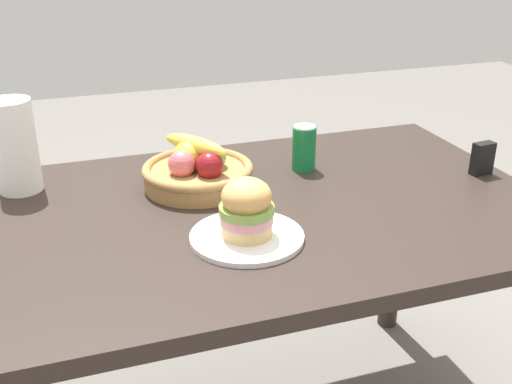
{
  "coord_description": "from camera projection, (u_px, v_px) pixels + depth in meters",
  "views": [
    {
      "loc": [
        -0.46,
        -1.31,
        1.41
      ],
      "look_at": [
        -0.04,
        -0.05,
        0.81
      ],
      "focal_mm": 43.74,
      "sensor_mm": 36.0,
      "label": 1
    }
  ],
  "objects": [
    {
      "name": "plate",
      "position": [
        247.0,
        237.0,
        1.37
      ],
      "size": [
        0.25,
        0.25,
        0.01
      ],
      "primitive_type": "cylinder",
      "color": "white",
      "rests_on": "dining_table"
    },
    {
      "name": "paper_towel_roll",
      "position": [
        15.0,
        146.0,
        1.57
      ],
      "size": [
        0.11,
        0.11,
        0.24
      ],
      "primitive_type": "cylinder",
      "color": "white",
      "rests_on": "dining_table"
    },
    {
      "name": "sandwich",
      "position": [
        247.0,
        208.0,
        1.34
      ],
      "size": [
        0.12,
        0.12,
        0.13
      ],
      "color": "#E5BC75",
      "rests_on": "plate"
    },
    {
      "name": "fruit_basket",
      "position": [
        198.0,
        169.0,
        1.62
      ],
      "size": [
        0.29,
        0.29,
        0.13
      ],
      "color": "#9E7542",
      "rests_on": "dining_table"
    },
    {
      "name": "napkin_holder",
      "position": [
        482.0,
        158.0,
        1.7
      ],
      "size": [
        0.06,
        0.04,
        0.09
      ],
      "primitive_type": "cube",
      "rotation": [
        0.0,
        0.0,
        0.12
      ],
      "color": "black",
      "rests_on": "dining_table"
    },
    {
      "name": "dining_table",
      "position": [
        265.0,
        241.0,
        1.58
      ],
      "size": [
        1.4,
        0.9,
        0.75
      ],
      "color": "#2D231E",
      "rests_on": "ground_plane"
    },
    {
      "name": "soda_can",
      "position": [
        304.0,
        148.0,
        1.72
      ],
      "size": [
        0.07,
        0.07,
        0.13
      ],
      "color": "#147238",
      "rests_on": "dining_table"
    }
  ]
}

